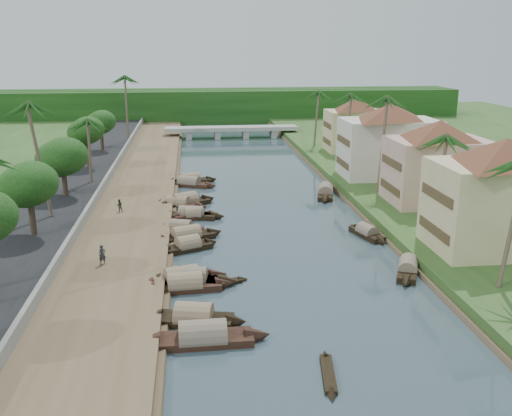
{
  "coord_description": "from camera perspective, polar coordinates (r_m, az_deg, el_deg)",
  "views": [
    {
      "loc": [
        -8.47,
        -48.56,
        19.31
      ],
      "look_at": [
        -1.69,
        10.96,
        2.0
      ],
      "focal_mm": 40.0,
      "sensor_mm": 36.0,
      "label": 1
    }
  ],
  "objects": [
    {
      "name": "left_bank",
      "position": [
        71.52,
        -12.31,
        0.4
      ],
      "size": [
        10.0,
        180.0,
        0.8
      ],
      "primitive_type": "cube",
      "color": "brown",
      "rests_on": "ground"
    },
    {
      "name": "sampan_11",
      "position": [
        71.04,
        -7.13,
        0.57
      ],
      "size": [
        8.59,
        5.82,
        2.47
      ],
      "rotation": [
        0.0,
        0.0,
        0.49
      ],
      "color": "black",
      "rests_on": "ground"
    },
    {
      "name": "sampan_10",
      "position": [
        70.24,
        -7.81,
        0.36
      ],
      "size": [
        7.79,
        4.15,
        2.14
      ],
      "rotation": [
        0.0,
        0.0,
        -0.35
      ],
      "color": "black",
      "rests_on": "ground"
    },
    {
      "name": "sampan_6",
      "position": [
        61.02,
        -7.5,
        -2.07
      ],
      "size": [
        6.6,
        3.42,
        1.97
      ],
      "rotation": [
        0.0,
        0.0,
        -0.32
      ],
      "color": "black",
      "rests_on": "ground"
    },
    {
      "name": "canoe_1",
      "position": [
        47.94,
        -3.54,
        -7.54
      ],
      "size": [
        4.96,
        2.17,
        0.8
      ],
      "rotation": [
        0.0,
        0.0,
        0.29
      ],
      "color": "black",
      "rests_on": "ground"
    },
    {
      "name": "building_near",
      "position": [
        55.58,
        23.34,
        1.33
      ],
      "size": [
        14.85,
        14.85,
        10.2
      ],
      "color": "beige",
      "rests_on": "right_bank"
    },
    {
      "name": "sampan_7",
      "position": [
        58.62,
        -6.99,
        -2.81
      ],
      "size": [
        8.22,
        4.51,
        2.18
      ],
      "rotation": [
        0.0,
        0.0,
        0.37
      ],
      "color": "black",
      "rests_on": "ground"
    },
    {
      "name": "sampan_15",
      "position": [
        60.3,
        11.05,
        -2.47
      ],
      "size": [
        3.25,
        6.76,
        1.84
      ],
      "rotation": [
        0.0,
        0.0,
        1.87
      ],
      "color": "black",
      "rests_on": "ground"
    },
    {
      "name": "sampan_9",
      "position": [
        65.82,
        -6.52,
        -0.68
      ],
      "size": [
        8.18,
        3.3,
        2.06
      ],
      "rotation": [
        0.0,
        0.0,
        -0.22
      ],
      "color": "black",
      "rests_on": "ground"
    },
    {
      "name": "sampan_3",
      "position": [
        48.0,
        -6.63,
        -7.18
      ],
      "size": [
        8.52,
        2.96,
        2.24
      ],
      "rotation": [
        0.0,
        0.0,
        -0.15
      ],
      "color": "black",
      "rests_on": "ground"
    },
    {
      "name": "person_near",
      "position": [
        51.39,
        -15.11,
        -4.53
      ],
      "size": [
        0.76,
        0.65,
        1.75
      ],
      "primitive_type": "imported",
      "rotation": [
        0.0,
        0.0,
        0.44
      ],
      "color": "#2A2B32",
      "rests_on": "left_bank"
    },
    {
      "name": "tree_4",
      "position": [
        89.09,
        -16.61,
        7.32
      ],
      "size": [
        4.73,
        4.73,
        7.36
      ],
      "color": "#453527",
      "rests_on": "ground"
    },
    {
      "name": "treeline",
      "position": [
        149.59,
        -3.27,
        10.22
      ],
      "size": [
        120.0,
        14.0,
        8.0
      ],
      "color": "#11380F",
      "rests_on": "ground"
    },
    {
      "name": "canoe_0",
      "position": [
        36.11,
        7.24,
        -16.17
      ],
      "size": [
        1.52,
        5.62,
        0.74
      ],
      "rotation": [
        0.0,
        0.0,
        1.43
      ],
      "color": "black",
      "rests_on": "ground"
    },
    {
      "name": "ground",
      "position": [
        52.94,
        3.17,
        -5.3
      ],
      "size": [
        220.0,
        220.0,
        0.0
      ],
      "primitive_type": "plane",
      "color": "#35474F",
      "rests_on": "ground"
    },
    {
      "name": "palm_7",
      "position": [
        104.63,
        6.04,
        11.33
      ],
      "size": [
        3.2,
        3.2,
        11.32
      ],
      "color": "brown",
      "rests_on": "ground"
    },
    {
      "name": "sampan_12",
      "position": [
        80.7,
        -6.73,
        2.46
      ],
      "size": [
        8.46,
        5.01,
        2.07
      ],
      "rotation": [
        0.0,
        0.0,
        -0.43
      ],
      "color": "black",
      "rests_on": "ground"
    },
    {
      "name": "building_far",
      "position": [
        82.36,
        13.15,
        6.67
      ],
      "size": [
        15.59,
        15.59,
        10.2
      ],
      "color": "beige",
      "rests_on": "right_bank"
    },
    {
      "name": "palm_1",
      "position": [
        59.39,
        18.04,
        6.57
      ],
      "size": [
        3.2,
        3.2,
        10.82
      ],
      "color": "brown",
      "rests_on": "ground"
    },
    {
      "name": "tree_6",
      "position": [
        85.74,
        15.95,
        6.46
      ],
      "size": [
        4.82,
        4.82,
        6.7
      ],
      "color": "#453527",
      "rests_on": "ground"
    },
    {
      "name": "sampan_2",
      "position": [
        47.06,
        -7.11,
        -7.69
      ],
      "size": [
        8.3,
        2.21,
        2.17
      ],
      "rotation": [
        0.0,
        0.0,
        0.06
      ],
      "color": "black",
      "rests_on": "ground"
    },
    {
      "name": "sampan_1",
      "position": [
        41.73,
        -6.24,
        -10.9
      ],
      "size": [
        8.02,
        3.46,
        2.32
      ],
      "rotation": [
        0.0,
        0.0,
        -0.22
      ],
      "color": "black",
      "rests_on": "ground"
    },
    {
      "name": "sampan_4",
      "position": [
        48.16,
        -7.41,
        -7.12
      ],
      "size": [
        8.26,
        3.82,
        2.29
      ],
      "rotation": [
        0.0,
        0.0,
        0.26
      ],
      "color": "black",
      "rests_on": "ground"
    },
    {
      "name": "sampan_0",
      "position": [
        39.16,
        -5.33,
        -12.8
      ],
      "size": [
        9.41,
        2.26,
        2.43
      ],
      "rotation": [
        0.0,
        0.0,
        0.02
      ],
      "color": "black",
      "rests_on": "ground"
    },
    {
      "name": "retaining_wall",
      "position": [
        71.84,
        -15.69,
        1.03
      ],
      "size": [
        0.4,
        180.0,
        1.1
      ],
      "primitive_type": "cube",
      "color": "slate",
      "rests_on": "left_bank"
    },
    {
      "name": "tree_5",
      "position": [
        102.97,
        -15.28,
        8.2
      ],
      "size": [
        4.65,
        4.65,
        6.73
      ],
      "color": "#453527",
      "rests_on": "ground"
    },
    {
      "name": "building_distant",
      "position": [
        101.56,
        9.94,
        8.28
      ],
      "size": [
        12.62,
        12.62,
        9.2
      ],
      "color": "beige",
      "rests_on": "right_bank"
    },
    {
      "name": "right_bank",
      "position": [
        76.19,
        14.86,
        1.35
      ],
      "size": [
        16.0,
        180.0,
        1.2
      ],
      "primitive_type": "cube",
      "color": "#2C4F1F",
      "rests_on": "ground"
    },
    {
      "name": "canoe_2",
      "position": [
        67.0,
        -7.32,
        -0.68
      ],
      "size": [
        4.58,
        3.06,
        0.71
      ],
      "rotation": [
        0.0,
        0.0,
        -0.52
      ],
      "color": "black",
      "rests_on": "ground"
    },
    {
      "name": "palm_5",
      "position": [
        63.17,
        -21.0,
        9.42
      ],
      "size": [
        3.2,
        3.2,
        13.55
      ],
      "color": "brown",
      "rests_on": "ground"
    },
    {
      "name": "sampan_13",
      "position": [
        82.46,
        -6.6,
        2.76
      ],
      "size": [
        8.25,
        3.14,
        2.21
      ],
      "rotation": [
        0.0,
        0.0,
        0.18
      ],
      "color": "black",
      "rests_on": "ground"
    },
    {
      "name": "palm_3",
      "position": [
        91.73,
        9.16,
        10.96
      ],
      "size": [
        3.2,
        3.2,
        11.99
      ],
      "color": "brown",
      "rests_on": "ground"
    },
    {
      "name": "sampan_8",
      "position": [
        65.62,
        -6.23,
        -0.72
      ],
      "size": [
        6.34,
        2.58,
        1.96
      ],
      "rotation": [
        0.0,
        0.0,
        0.18
      ],
      "color": "black",
      "rests_on": "ground"
    },
    {
      "name": "palm_6",
      "position": [
        78.42,
        -16.56,
        8.24
      ],
      "size": [
        3.2,
        3.2,
        9.78
      ],
      "color": "brown",
      "rests_on": "ground"
    },
    {
      "name": "road",
      "position": [
        72.83,
        -18.98,
        0.41
      ],
      "size": [
        8.0,
        180.0,
        1.4
      ],
      "primitive_type": "cube",
      "color": "black",
      "rests_on": "ground"
    },
    {
      "name": "palm_2",
      "position": [
        72.25,
        12.7,
        10.47
      ],
      "size": [
        3.2,
        3.2,
        13.35
      ],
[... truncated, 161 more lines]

